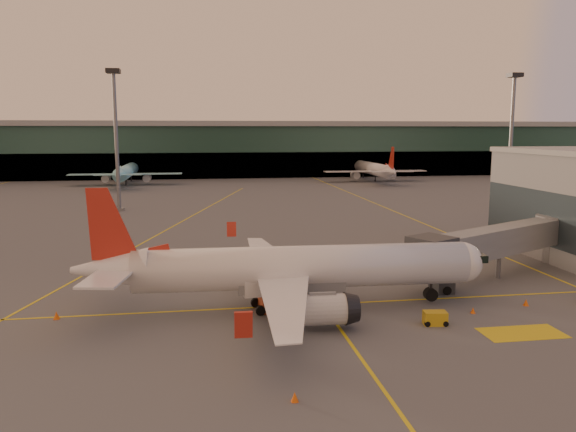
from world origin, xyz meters
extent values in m
plane|color=#4C4F54|center=(0.00, 0.00, 0.00)|extent=(600.00, 600.00, 0.00)
cube|color=yellow|center=(0.00, 5.00, 0.01)|extent=(80.00, 0.25, 0.01)
cube|color=yellow|center=(-10.00, 45.00, 0.01)|extent=(31.30, 115.98, 0.01)
cube|color=yellow|center=(30.00, 70.00, 0.01)|extent=(0.25, 160.00, 0.01)
cube|color=yellow|center=(5.00, -8.00, 0.01)|extent=(0.25, 30.00, 0.01)
cube|color=yellow|center=(18.00, -4.00, 0.01)|extent=(6.00, 3.00, 0.01)
cube|color=#19382D|center=(0.00, 142.00, 8.00)|extent=(400.00, 18.00, 16.00)
cube|color=gray|center=(0.00, 142.00, 16.80)|extent=(400.00, 20.00, 1.60)
cube|color=black|center=(0.00, 133.50, 4.00)|extent=(400.00, 1.00, 8.00)
cube|color=#2D3D47|center=(33.05, 18.00, 5.00)|extent=(0.30, 21.60, 6.00)
cylinder|color=slate|center=(-20.00, 66.00, 12.50)|extent=(0.70, 0.70, 25.00)
cube|color=black|center=(-20.00, 66.00, 25.20)|extent=(2.40, 2.40, 0.80)
cube|color=slate|center=(-20.00, 66.00, 0.25)|extent=(1.60, 1.60, 0.50)
cylinder|color=slate|center=(55.00, 62.00, 12.50)|extent=(0.70, 0.70, 25.00)
cube|color=black|center=(55.00, 62.00, 25.20)|extent=(2.40, 2.40, 0.80)
cube|color=slate|center=(55.00, 62.00, 0.25)|extent=(1.60, 1.60, 0.50)
cylinder|color=white|center=(3.13, 4.24, 3.54)|extent=(27.68, 4.49, 3.54)
sphere|color=white|center=(16.91, 3.77, 3.54)|extent=(3.47, 3.47, 3.47)
cube|color=black|center=(17.91, 3.74, 3.98)|extent=(1.67, 2.35, 0.62)
cone|color=white|center=(-12.34, 4.78, 3.81)|extent=(6.17, 3.57, 3.36)
cube|color=white|center=(-12.10, 1.74, 3.89)|extent=(3.81, 6.13, 0.18)
cylinder|color=silver|center=(3.61, -1.16, 1.59)|extent=(3.78, 2.43, 2.30)
cylinder|color=black|center=(1.03, 2.01, 0.80)|extent=(1.63, 1.29, 1.59)
cylinder|color=black|center=(1.03, 2.01, 1.28)|extent=(0.32, 0.32, 0.97)
cube|color=white|center=(-11.90, 7.79, 3.89)|extent=(3.44, 5.99, 0.18)
cylinder|color=silver|center=(3.98, 9.60, 1.59)|extent=(3.78, 2.43, 2.30)
cylinder|color=black|center=(1.19, 6.61, 0.80)|extent=(1.63, 1.29, 1.59)
cylinder|color=black|center=(1.19, 6.61, 1.28)|extent=(0.32, 0.32, 0.97)
cube|color=slate|center=(2.12, 4.28, 2.39)|extent=(8.84, 3.13, 1.42)
cylinder|color=black|center=(14.22, 3.86, 0.80)|extent=(1.14, 0.75, 1.12)
cube|color=slate|center=(24.34, 10.81, 3.84)|extent=(20.55, 12.67, 2.70)
cube|color=#2D3035|center=(15.18, 6.22, 3.84)|extent=(4.60, 4.60, 3.00)
cube|color=#2D3035|center=(16.68, 7.12, 1.20)|extent=(1.60, 2.40, 2.40)
cylinder|color=black|center=(16.68, 6.02, 0.40)|extent=(0.80, 0.40, 0.80)
cylinder|color=black|center=(16.68, 8.22, 0.40)|extent=(0.80, 0.40, 0.80)
cylinder|color=slate|center=(24.34, 10.81, 1.27)|extent=(0.50, 0.50, 2.54)
cylinder|color=slate|center=(34.00, 16.00, 3.84)|extent=(4.40, 4.40, 3.00)
cylinder|color=slate|center=(34.00, 16.00, 1.27)|extent=(2.40, 2.40, 2.54)
cube|color=#9E3416|center=(0.94, 4.13, 0.67)|extent=(3.03, 2.38, 1.34)
cube|color=silver|center=(0.67, 4.10, 2.76)|extent=(5.34, 2.67, 2.49)
cylinder|color=black|center=(-0.56, 2.92, 0.40)|extent=(0.83, 0.38, 0.80)
cylinder|color=black|center=(2.63, 3.20, 0.40)|extent=(0.83, 0.38, 0.80)
cube|color=#BB9817|center=(12.40, -1.30, 0.52)|extent=(1.85, 1.24, 1.04)
cylinder|color=black|center=(11.65, -1.65, 0.22)|extent=(0.46, 0.27, 0.43)
cylinder|color=black|center=(13.03, -1.82, 0.22)|extent=(0.46, 0.27, 0.43)
cone|color=#EC5D0C|center=(21.97, 1.96, 0.29)|extent=(0.45, 0.45, 0.57)
cube|color=#EC5D0C|center=(21.97, 1.96, 0.02)|extent=(0.39, 0.39, 0.03)
cone|color=#EC5D0C|center=(-16.55, 4.53, 0.31)|extent=(0.49, 0.49, 0.63)
cube|color=#EC5D0C|center=(-16.55, 4.53, 0.02)|extent=(0.43, 0.43, 0.03)
cone|color=#EC5D0C|center=(-0.26, -11.78, 0.28)|extent=(0.43, 0.43, 0.55)
cube|color=#EC5D0C|center=(-0.26, -11.78, 0.01)|extent=(0.38, 0.38, 0.03)
cone|color=#EC5D0C|center=(-0.35, 21.24, 0.30)|extent=(0.47, 0.47, 0.60)
cube|color=#EC5D0C|center=(-0.35, 21.24, 0.02)|extent=(0.40, 0.40, 0.03)
cone|color=#EC5D0C|center=(16.58, 0.79, 0.25)|extent=(0.39, 0.39, 0.49)
cube|color=#EC5D0C|center=(16.58, 0.79, 0.01)|extent=(0.34, 0.34, 0.03)
camera|label=1|loc=(-5.10, -40.24, 14.72)|focal=35.00mm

